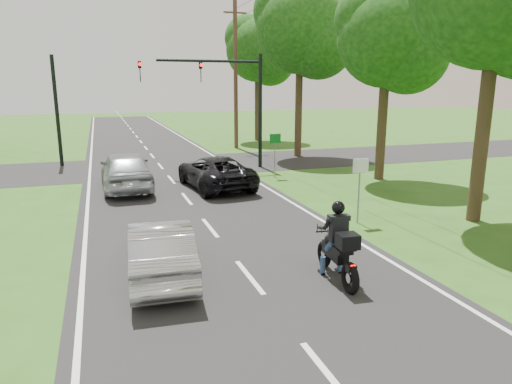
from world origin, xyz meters
The scene contains 15 objects.
ground centered at (0.00, 0.00, 0.00)m, with size 140.00×140.00×0.00m, color #2B5217.
road centered at (0.00, 10.00, 0.01)m, with size 8.00×100.00×0.01m, color black.
cross_road centered at (0.00, 16.00, 0.01)m, with size 60.00×7.00×0.01m, color black.
motorcycle_rider centered at (1.87, -0.80, 0.74)m, with size 0.65×2.19×1.88m.
dark_suv centered at (1.57, 9.66, 0.71)m, with size 2.31×5.01×1.39m, color black.
silver_sedan centered at (-1.93, 0.75, 0.67)m, with size 1.40×4.02×1.32m, color #ACACB1.
silver_suv centered at (-2.13, 10.53, 0.86)m, with size 2.00×4.97×1.69m, color #AAADB2.
traffic_signal centered at (3.34, 14.00, 4.14)m, with size 6.38×0.44×6.00m.
signal_pole_far centered at (-5.20, 18.00, 3.00)m, with size 0.20×0.20×6.00m, color black.
utility_pole_far centered at (6.20, 22.00, 5.08)m, with size 1.60×0.28×10.00m.
sign_white centered at (4.70, 2.98, 1.60)m, with size 0.55×0.07×2.12m.
sign_green centered at (4.90, 10.98, 1.60)m, with size 0.55×0.07×2.12m.
tree_row_c centered at (9.75, 8.80, 6.23)m, with size 4.80×4.65×8.76m.
tree_row_d centered at (9.10, 16.76, 7.43)m, with size 5.76×5.58×10.45m.
tree_row_e centered at (9.48, 25.78, 6.83)m, with size 5.28×5.12×9.61m.
Camera 1 is at (-3.08, -9.46, 4.37)m, focal length 32.00 mm.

